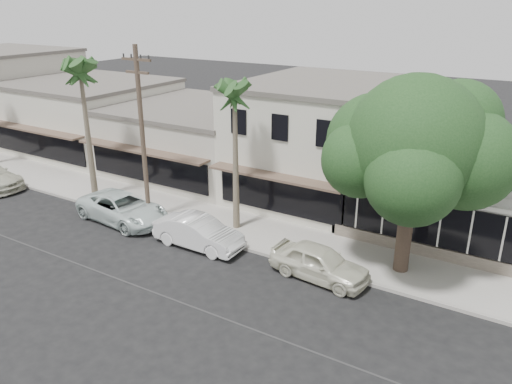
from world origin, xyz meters
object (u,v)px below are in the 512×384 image
Objects in this scene: car_2 at (123,208)px; shade_tree at (414,146)px; car_1 at (198,232)px; utility_pole at (142,132)px; car_0 at (319,262)px.

shade_tree is (13.97, 2.49, 4.79)m from car_2.
shade_tree is at bearing -72.46° from car_1.
car_1 is 10.38m from shade_tree.
utility_pole is 1.69× the size of car_2.
shade_tree is (2.73, 2.47, 4.81)m from car_0.
car_0 is 0.96× the size of car_1.
utility_pole is 1.07× the size of shade_tree.
shade_tree is (12.88, 1.72, 0.74)m from utility_pole.
utility_pole reaches higher than car_1.
car_0 is 11.24m from car_2.
car_2 is 14.98m from shade_tree.
car_2 reaches higher than car_1.
shade_tree is at bearing -74.46° from car_2.
car_0 is at bearing -4.26° from utility_pole.
utility_pole is 4.27m from car_2.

